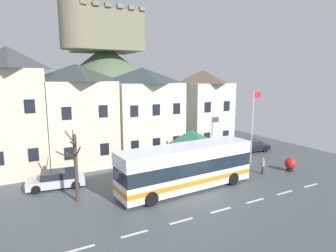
# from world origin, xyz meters

# --- Properties ---
(ground_plane) EXTENTS (40.00, 60.00, 0.07)m
(ground_plane) POSITION_xyz_m (0.00, -0.00, -0.03)
(ground_plane) COLOR #495155
(townhouse_00) EXTENTS (5.06, 6.72, 11.11)m
(townhouse_00) POSITION_xyz_m (-11.37, 12.33, 5.55)
(townhouse_00) COLOR beige
(townhouse_00) RESTS_ON ground_plane
(townhouse_01) EXTENTS (6.32, 6.74, 9.72)m
(townhouse_01) POSITION_xyz_m (-5.73, 12.34, 4.86)
(townhouse_01) COLOR beige
(townhouse_01) RESTS_ON ground_plane
(townhouse_02) EXTENTS (6.98, 6.65, 9.48)m
(townhouse_02) POSITION_xyz_m (1.17, 12.29, 4.74)
(townhouse_02) COLOR silver
(townhouse_02) RESTS_ON ground_plane
(townhouse_03) EXTENTS (5.29, 5.79, 9.30)m
(townhouse_03) POSITION_xyz_m (8.73, 11.86, 4.65)
(townhouse_03) COLOR beige
(townhouse_03) RESTS_ON ground_plane
(hilltop_castle) EXTENTS (36.53, 36.53, 23.44)m
(hilltop_castle) POSITION_xyz_m (3.84, 34.37, 7.42)
(hilltop_castle) COLOR #596D50
(hilltop_castle) RESTS_ON ground_plane
(transit_bus) EXTENTS (11.00, 3.12, 3.41)m
(transit_bus) POSITION_xyz_m (-0.07, 1.35, 1.72)
(transit_bus) COLOR white
(transit_bus) RESTS_ON ground_plane
(bus_shelter) EXTENTS (3.60, 3.60, 3.63)m
(bus_shelter) POSITION_xyz_m (3.15, 5.68, 3.00)
(bus_shelter) COLOR #473D33
(bus_shelter) RESTS_ON ground_plane
(parked_car_00) EXTENTS (4.34, 2.31, 1.28)m
(parked_car_00) POSITION_xyz_m (12.44, 7.36, 0.63)
(parked_car_00) COLOR black
(parked_car_00) RESTS_ON ground_plane
(parked_car_01) EXTENTS (4.44, 2.33, 1.31)m
(parked_car_01) POSITION_xyz_m (-8.74, 6.47, 0.64)
(parked_car_01) COLOR silver
(parked_car_01) RESTS_ON ground_plane
(parked_car_02) EXTENTS (4.33, 2.13, 1.37)m
(parked_car_02) POSITION_xyz_m (5.99, 7.36, 0.67)
(parked_car_02) COLOR slate
(parked_car_02) RESTS_ON ground_plane
(pedestrian_00) EXTENTS (0.31, 0.31, 1.44)m
(pedestrian_00) POSITION_xyz_m (7.75, 1.11, 0.84)
(pedestrian_00) COLOR black
(pedestrian_00) RESTS_ON ground_plane
(pedestrian_01) EXTENTS (0.34, 0.34, 1.49)m
(pedestrian_01) POSITION_xyz_m (6.30, 3.50, 0.85)
(pedestrian_01) COLOR black
(pedestrian_01) RESTS_ON ground_plane
(pedestrian_02) EXTENTS (0.33, 0.33, 1.59)m
(pedestrian_02) POSITION_xyz_m (6.37, 2.25, 0.90)
(pedestrian_02) COLOR #2D2D38
(pedestrian_02) RESTS_ON ground_plane
(public_bench) EXTENTS (1.44, 0.48, 0.87)m
(public_bench) POSITION_xyz_m (5.53, 7.31, 0.47)
(public_bench) COLOR #473828
(public_bench) RESTS_ON ground_plane
(flagpole) EXTENTS (0.95, 0.10, 7.11)m
(flagpole) POSITION_xyz_m (9.40, 4.17, 4.12)
(flagpole) COLOR silver
(flagpole) RESTS_ON ground_plane
(harbour_buoy) EXTENTS (1.01, 1.01, 1.26)m
(harbour_buoy) POSITION_xyz_m (10.51, 0.44, 0.70)
(harbour_buoy) COLOR black
(harbour_buoy) RESTS_ON ground_plane
(bare_tree_01) EXTENTS (1.36, 2.37, 4.98)m
(bare_tree_01) POSITION_xyz_m (-7.89, 3.05, 2.61)
(bare_tree_01) COLOR #47382D
(bare_tree_01) RESTS_ON ground_plane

